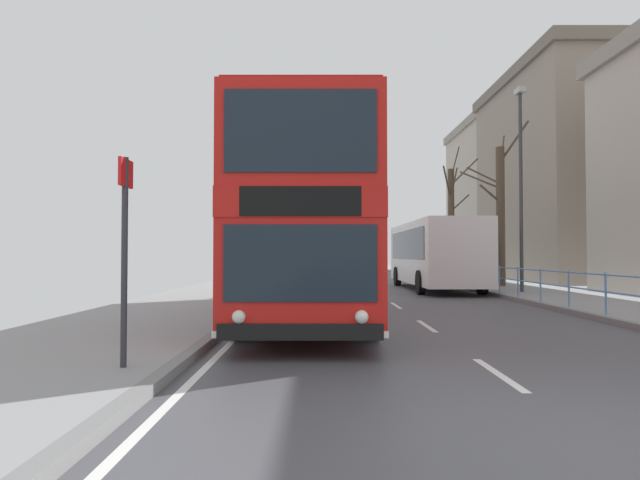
# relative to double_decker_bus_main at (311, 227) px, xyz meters

# --- Properties ---
(ground) EXTENTS (15.80, 140.00, 0.20)m
(ground) POSITION_rel_double_decker_bus_main_xyz_m (1.92, -8.72, -2.21)
(ground) COLOR #49494E
(double_decker_bus_main) EXTENTS (2.77, 10.95, 4.29)m
(double_decker_bus_main) POSITION_rel_double_decker_bus_main_xyz_m (0.00, 0.00, 0.00)
(double_decker_bus_main) COLOR red
(double_decker_bus_main) RESTS_ON ground
(background_bus_far_lane) EXTENTS (2.76, 10.01, 3.00)m
(background_bus_far_lane) POSITION_rel_double_decker_bus_main_xyz_m (5.46, 11.30, -0.61)
(background_bus_far_lane) COLOR white
(background_bus_far_lane) RESTS_ON ground
(pedestrian_railing_far_kerb) EXTENTS (0.05, 26.67, 1.01)m
(pedestrian_railing_far_kerb) POSITION_rel_double_decker_bus_main_xyz_m (7.08, 1.48, -1.43)
(pedestrian_railing_far_kerb) COLOR #598CC6
(pedestrian_railing_far_kerb) RESTS_ON ground
(bus_stop_sign_near) EXTENTS (0.08, 0.44, 2.69)m
(bus_stop_sign_near) POSITION_rel_double_decker_bus_main_xyz_m (-2.23, -6.36, -0.46)
(bus_stop_sign_near) COLOR #2D2D33
(bus_stop_sign_near) RESTS_ON ground
(street_lamp_far_side) EXTENTS (0.28, 0.60, 7.94)m
(street_lamp_far_side) POSITION_rel_double_decker_bus_main_xyz_m (8.10, 7.63, 2.47)
(street_lamp_far_side) COLOR #38383D
(street_lamp_far_side) RESTS_ON ground
(bare_tree_far_00) EXTENTS (2.77, 1.85, 7.62)m
(bare_tree_far_00) POSITION_rel_double_decker_bus_main_xyz_m (8.61, 11.58, 1.32)
(bare_tree_far_00) COLOR #4C3D2D
(bare_tree_far_00) RESTS_ON ground
(bare_tree_far_02) EXTENTS (2.32, 3.02, 7.61)m
(bare_tree_far_02) POSITION_rel_double_decker_bus_main_xyz_m (8.15, 18.90, 1.37)
(bare_tree_far_02) COLOR #4C3D2D
(bare_tree_far_02) RESTS_ON ground
(background_building_00) EXTENTS (11.25, 14.41, 13.18)m
(background_building_00) POSITION_rel_double_decker_bus_main_xyz_m (17.68, 20.85, 4.37)
(background_building_00) COLOR gray
(background_building_00) RESTS_ON ground
(background_building_02) EXTENTS (9.79, 13.45, 13.18)m
(background_building_02) POSITION_rel_double_decker_bus_main_xyz_m (17.54, 33.70, 4.37)
(background_building_02) COLOR #B2A899
(background_building_02) RESTS_ON ground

